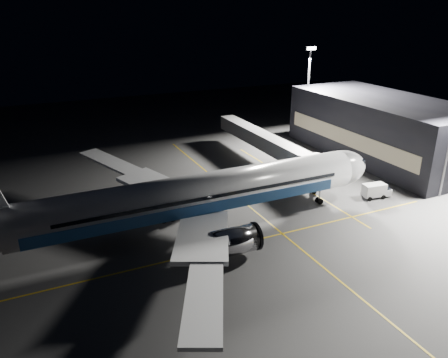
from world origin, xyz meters
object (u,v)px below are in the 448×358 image
service_truck (376,190)px  safety_cone_b (154,194)px  baggage_tug (189,201)px  airliner (189,197)px  jet_bridge (270,144)px  safety_cone_a (135,219)px  floodlight_mast_north (308,85)px  safety_cone_c (203,213)px

service_truck → safety_cone_b: service_truck is taller
baggage_tug → airliner: bearing=-105.2°
service_truck → safety_cone_b: (-32.17, 16.06, -0.98)m
jet_bridge → safety_cone_b: 24.75m
jet_bridge → service_truck: bearing=-68.0°
airliner → safety_cone_b: (-0.97, 14.00, -4.86)m
baggage_tug → safety_cone_a: baggage_tug is taller
floodlight_mast_north → safety_cone_a: (-47.17, -25.83, -12.03)m
jet_bridge → service_truck: jet_bridge is taller
airliner → safety_cone_c: bearing=48.7°
safety_cone_a → baggage_tug: bearing=11.7°
service_truck → safety_cone_a: 38.21m
airliner → safety_cone_b: airliner is taller
airliner → baggage_tug: size_ratio=27.23×
safety_cone_b → safety_cone_c: safety_cone_c is taller
safety_cone_a → safety_cone_c: size_ratio=1.09×
service_truck → safety_cone_b: 35.97m
airliner → jet_bridge: 29.31m
airliner → safety_cone_c: (3.51, 4.00, -4.85)m
floodlight_mast_north → baggage_tug: floodlight_mast_north is taller
safety_cone_c → jet_bridge: bearing=35.7°
jet_bridge → service_truck: 21.94m
floodlight_mast_north → service_truck: bearing=-106.2°
service_truck → safety_cone_b: size_ratio=8.03×
baggage_tug → floodlight_mast_north: bearing=35.8°
service_truck → floodlight_mast_north: bearing=81.5°
jet_bridge → safety_cone_a: bearing=-157.8°
safety_cone_a → safety_cone_b: 9.37m
baggage_tug → safety_cone_c: (0.76, -4.00, -0.41)m
safety_cone_a → safety_cone_c: (9.60, -2.16, -0.03)m
airliner → baggage_tug: (2.75, 8.00, -4.44)m
service_truck → safety_cone_c: (-27.69, 6.06, -0.97)m
safety_cone_c → safety_cone_a: bearing=167.3°
airliner → safety_cone_c: 7.20m
jet_bridge → safety_cone_a: 31.79m
safety_cone_b → safety_cone_c: size_ratio=0.97×
safety_cone_a → safety_cone_b: safety_cone_a is taller
service_truck → baggage_tug: (-28.45, 10.05, -0.56)m
safety_cone_b → safety_cone_c: (4.47, -10.00, 0.01)m
jet_bridge → baggage_tug: bearing=-153.7°
jet_bridge → baggage_tug: 23.00m
airliner → service_truck: 31.51m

